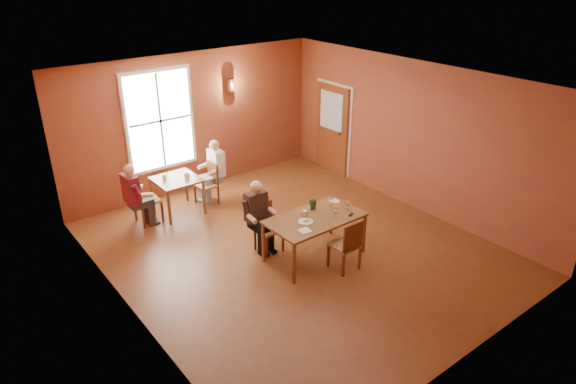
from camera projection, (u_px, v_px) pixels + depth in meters
ground at (295, 249)px, 9.22m from camera, size 6.00×7.00×0.01m
wall_back at (194, 122)px, 11.09m from camera, size 6.00×0.04×3.00m
wall_front at (479, 262)px, 6.08m from camera, size 6.00×0.04×3.00m
wall_left at (122, 225)px, 6.91m from camera, size 0.04×7.00×3.00m
wall_right at (412, 136)px, 10.26m from camera, size 0.04×7.00×3.00m
ceiling at (296, 83)px, 7.95m from camera, size 6.00×7.00×0.04m
window at (160, 121)px, 10.52m from camera, size 1.36×0.10×1.96m
door at (332, 130)px, 12.06m from camera, size 0.12×1.04×2.10m
wall_sconce at (231, 85)px, 11.22m from camera, size 0.16×0.16×0.28m
main_table at (314, 237)px, 8.83m from camera, size 1.64×0.92×0.77m
chair_diner_main at (269, 228)px, 8.99m from camera, size 0.39×0.39×0.88m
diner_main at (270, 220)px, 8.89m from camera, size 0.50×0.50×1.25m
chair_empty at (345, 244)px, 8.47m from camera, size 0.41×0.41×0.92m
plate_food at (305, 221)px, 8.50m from camera, size 0.33×0.33×0.03m
sandwich at (305, 215)px, 8.63m from camera, size 0.11×0.11×0.11m
goblet_a at (331, 202)px, 8.99m from camera, size 0.08×0.08×0.17m
goblet_b at (347, 205)px, 8.89m from camera, size 0.08×0.08×0.17m
goblet_c at (336, 212)px, 8.65m from camera, size 0.08×0.08×0.17m
menu_stand at (313, 205)px, 8.88m from camera, size 0.12×0.07×0.18m
knife at (322, 225)px, 8.41m from camera, size 0.17×0.11×0.00m
napkin at (305, 231)px, 8.24m from camera, size 0.21×0.21×0.01m
side_plate at (335, 201)px, 9.21m from camera, size 0.23×0.23×0.01m
sunglasses at (351, 215)px, 8.73m from camera, size 0.13×0.08×0.01m
second_table at (178, 196)px, 10.36m from camera, size 0.85×0.85×0.75m
chair_diner_white at (206, 184)px, 10.70m from camera, size 0.39×0.39×0.89m
diner_white at (207, 175)px, 10.63m from camera, size 0.51×0.51×1.28m
chair_diner_maroon at (147, 199)px, 9.95m from camera, size 0.43×0.43×0.98m
diner_maroon at (145, 192)px, 9.87m from camera, size 0.51×0.51×1.28m
cup_a at (187, 176)px, 10.21m from camera, size 0.16×0.16×0.10m
cup_b at (164, 178)px, 10.14m from camera, size 0.10×0.10×0.09m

